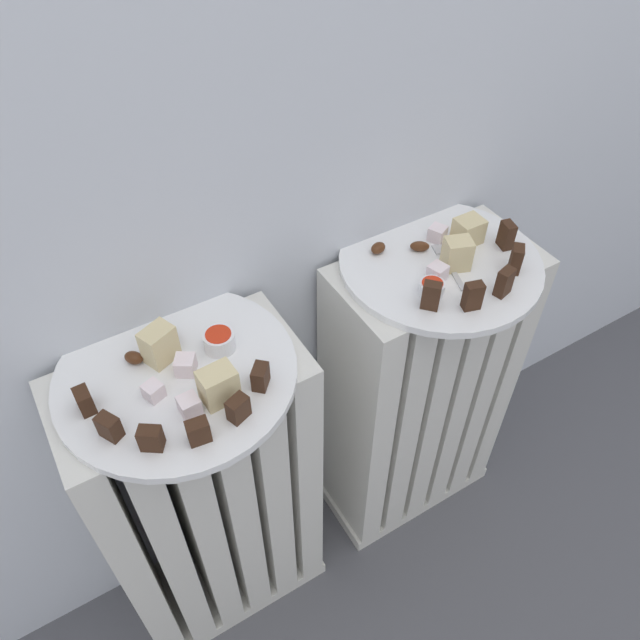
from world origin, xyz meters
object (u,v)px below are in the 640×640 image
object	(u,v)px
radiator_left	(210,501)
jam_bowl_left	(219,340)
radiator_right	(416,396)
plate_left	(177,373)
plate_right	(440,263)
jam_bowl_right	(432,287)
fork	(448,263)

from	to	relation	value
radiator_left	jam_bowl_left	world-z (taller)	jam_bowl_left
radiator_right	plate_left	bearing A→B (deg)	180.00
radiator_right	jam_bowl_left	world-z (taller)	jam_bowl_left
radiator_left	radiator_right	distance (m)	0.43
plate_left	radiator_left	bearing A→B (deg)	-63.43
plate_right	jam_bowl_left	distance (m)	0.36
jam_bowl_left	radiator_left	bearing A→B (deg)	-174.15
plate_right	radiator_left	bearing A→B (deg)	-180.00
radiator_right	jam_bowl_left	size ratio (longest dim) A/B	15.61
jam_bowl_left	jam_bowl_right	distance (m)	0.31
plate_right	jam_bowl_left	world-z (taller)	jam_bowl_left
radiator_left	fork	bearing A→B (deg)	-1.83
plate_right	fork	world-z (taller)	fork
radiator_left	jam_bowl_right	world-z (taller)	jam_bowl_right
radiator_left	jam_bowl_left	distance (m)	0.36
plate_left	plate_right	xyz separation A→B (m)	(0.43, 0.00, 0.00)
radiator_left	plate_right	world-z (taller)	plate_right
jam_bowl_right	radiator_right	bearing A→B (deg)	41.20
radiator_right	jam_bowl_left	bearing A→B (deg)	178.95
radiator_right	radiator_left	bearing A→B (deg)	180.00
radiator_left	fork	distance (m)	0.55
plate_left	jam_bowl_right	size ratio (longest dim) A/B	8.36
plate_right	jam_bowl_right	bearing A→B (deg)	-138.80
radiator_right	plate_right	distance (m)	0.33
radiator_left	plate_left	bearing A→B (deg)	116.57
plate_left	fork	size ratio (longest dim) A/B	2.92
plate_left	plate_right	size ratio (longest dim) A/B	1.00
radiator_left	plate_right	bearing A→B (deg)	0.00
radiator_right	fork	size ratio (longest dim) A/B	6.05
radiator_left	fork	world-z (taller)	fork
radiator_right	plate_right	xyz separation A→B (m)	(0.00, 0.00, 0.33)
radiator_left	fork	xyz separation A→B (m)	(0.43, -0.01, 0.34)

